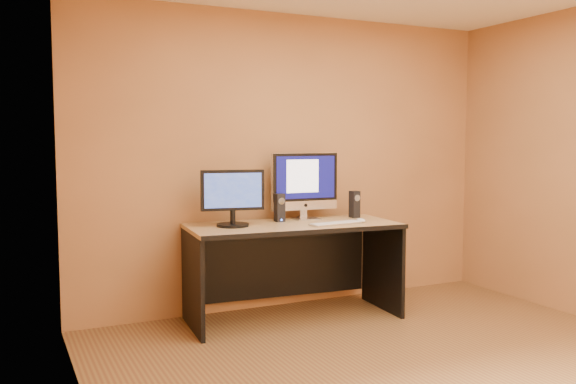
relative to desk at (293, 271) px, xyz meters
name	(u,v)px	position (x,y,z in m)	size (l,w,h in m)	color
floor	(433,380)	(0.21, -1.56, -0.40)	(4.00, 4.00, 0.00)	brown
walls	(437,172)	(0.21, -1.56, 0.90)	(4.00, 4.00, 2.60)	#A87244
desk	(293,271)	(0.00, 0.00, 0.00)	(1.73, 0.76, 0.80)	tan
imac	(306,185)	(0.23, 0.21, 0.70)	(0.62, 0.23, 0.59)	#B2B3B7
second_monitor	(233,198)	(-0.50, 0.08, 0.63)	(0.52, 0.26, 0.45)	black
speaker_left	(280,208)	(-0.04, 0.17, 0.52)	(0.07, 0.08, 0.24)	black
speaker_right	(354,204)	(0.67, 0.13, 0.52)	(0.07, 0.08, 0.24)	black
keyboard	(336,223)	(0.30, -0.19, 0.41)	(0.46, 0.13, 0.02)	silver
mouse	(361,220)	(0.55, -0.18, 0.42)	(0.06, 0.11, 0.04)	silver
cable_a	(309,218)	(0.28, 0.24, 0.40)	(0.01, 0.01, 0.24)	black
cable_b	(299,218)	(0.21, 0.30, 0.40)	(0.01, 0.01, 0.19)	black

